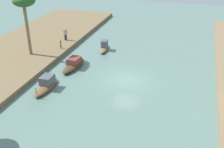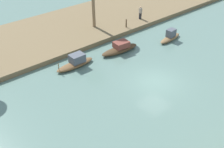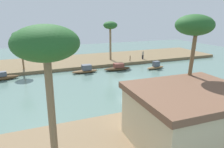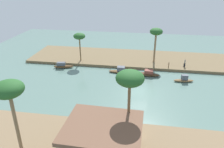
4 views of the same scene
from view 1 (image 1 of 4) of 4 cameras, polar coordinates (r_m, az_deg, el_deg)
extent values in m
plane|color=slate|center=(28.98, 2.74, -1.14)|extent=(74.78, 74.78, 0.00)
cube|color=brown|center=(34.59, -20.11, 2.30)|extent=(47.06, 10.63, 0.50)
ellipsoid|color=#47331E|center=(31.64, -7.49, 1.60)|extent=(4.35, 1.55, 0.53)
cube|color=brown|center=(31.59, -7.37, 2.66)|extent=(1.58, 1.21, 0.59)
ellipsoid|color=brown|center=(27.82, -12.66, -2.47)|extent=(3.94, 1.12, 0.45)
cube|color=#4C515B|center=(27.77, -12.50, -1.10)|extent=(1.36, 1.03, 0.77)
cylinder|color=brown|center=(26.30, -14.55, -3.24)|extent=(0.07, 0.07, 0.60)
ellipsoid|color=brown|center=(36.34, -1.51, 4.97)|extent=(3.37, 1.25, 0.43)
cube|color=#4C515B|center=(36.21, -1.49, 5.95)|extent=(1.09, 0.83, 0.81)
cylinder|color=#232328|center=(38.84, -9.00, 7.08)|extent=(0.37, 0.37, 0.76)
cube|color=gray|center=(38.63, -9.07, 8.03)|extent=(0.30, 0.45, 0.60)
sphere|color=tan|center=(38.51, -9.11, 8.60)|extent=(0.21, 0.21, 0.21)
cylinder|color=#4C3823|center=(35.98, -9.93, 5.67)|extent=(0.14, 0.14, 0.96)
cylinder|color=#7F6647|center=(34.27, -16.09, 8.14)|extent=(0.36, 0.47, 5.63)
ellipsoid|color=#235623|center=(33.48, -16.79, 13.53)|extent=(2.46, 2.46, 1.35)
camera|label=2|loc=(11.74, 67.67, 20.63)|focal=48.58mm
camera|label=3|loc=(22.32, 66.70, -2.09)|focal=34.34mm
camera|label=4|loc=(34.73, 64.21, 17.74)|focal=34.83mm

